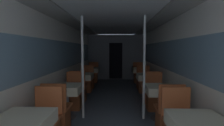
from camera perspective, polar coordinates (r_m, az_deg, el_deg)
wall_left at (r=5.02m, az=-15.33°, el=0.27°), size 0.05×9.85×2.18m
wall_right at (r=4.97m, az=16.98°, el=0.19°), size 0.05×9.85×2.18m
ceiling_panel at (r=4.84m, az=0.75°, el=13.31°), size 2.78×9.85×0.07m
bulkhead_far at (r=8.57m, az=1.24°, el=1.87°), size 2.73×0.09×2.18m
dining_table_left_0 at (r=2.40m, az=-26.95°, el=-17.73°), size 0.61×0.61×0.72m
dining_table_left_1 at (r=3.93m, az=-14.60°, el=-8.69°), size 0.61×0.61×0.72m
chair_left_near_1 at (r=3.49m, az=-17.33°, el=-15.94°), size 0.44×0.44×0.90m
chair_left_far_1 at (r=4.56m, az=-12.40°, el=-10.93°), size 0.44×0.44×0.90m
support_pole_left_1 at (r=3.76m, az=-9.59°, el=-1.59°), size 0.05×0.05×2.18m
dining_table_left_2 at (r=5.58m, az=-9.56°, el=-4.69°), size 0.61×0.61×0.72m
chair_left_near_2 at (r=5.08m, az=-10.84°, el=-9.29°), size 0.44×0.44×0.90m
chair_left_far_2 at (r=6.20m, az=-8.44°, el=-6.72°), size 0.44×0.44×0.90m
dining_table_left_3 at (r=7.26m, az=-6.86°, el=-2.51°), size 0.61×0.61×0.72m
chair_left_near_3 at (r=6.74m, az=-7.59°, el=-5.81°), size 0.44×0.44×0.90m
chair_left_far_3 at (r=7.88m, az=-6.19°, el=-4.28°), size 0.44×0.44×0.90m
dining_table_right_1 at (r=3.88m, az=15.57°, el=-8.88°), size 0.61×0.61×0.72m
chair_right_near_1 at (r=3.43m, az=17.86°, el=-16.29°), size 0.44×0.44×0.90m
chair_right_far_1 at (r=4.51m, az=13.70°, el=-11.10°), size 0.44×0.44×0.90m
support_pole_right_1 at (r=3.73m, az=10.46°, el=-1.65°), size 0.05×0.05×2.18m
dining_table_right_2 at (r=5.54m, az=11.35°, el=-4.77°), size 0.61×0.61×0.72m
chair_right_near_2 at (r=5.04m, az=12.39°, el=-9.42°), size 0.44×0.44×0.90m
chair_right_far_2 at (r=6.17m, az=10.40°, el=-6.81°), size 0.44×0.44×0.90m
dining_table_right_3 at (r=7.23m, az=9.10°, el=-2.56°), size 0.61×0.61×0.72m
chair_right_near_3 at (r=6.71m, az=9.70°, el=-5.88°), size 0.44×0.44×0.90m
chair_right_far_3 at (r=7.85m, az=8.54°, el=-4.33°), size 0.44×0.44×0.90m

